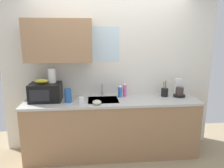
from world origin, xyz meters
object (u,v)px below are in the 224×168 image
at_px(microwave, 46,92).
at_px(small_bowl, 97,102).
at_px(cereal_canister, 68,95).
at_px(coffee_maker, 179,90).
at_px(dish_soap_bottle_pink, 125,90).
at_px(mug_white, 82,100).
at_px(paper_towel_roll, 52,75).
at_px(utensil_crock, 165,92).
at_px(banana_bunch, 41,81).
at_px(dish_soap_bottle_blue, 120,91).

xyz_separation_m(microwave, small_bowl, (0.76, -0.25, -0.10)).
bearing_deg(cereal_canister, coffee_maker, 5.16).
height_order(dish_soap_bottle_pink, mug_white, dish_soap_bottle_pink).
bearing_deg(coffee_maker, paper_towel_roll, -179.76).
bearing_deg(paper_towel_roll, utensil_crock, 0.64).
distance_m(microwave, cereal_canister, 0.36).
relative_size(banana_bunch, dish_soap_bottle_blue, 0.99).
bearing_deg(mug_white, paper_towel_roll, 151.38).
bearing_deg(paper_towel_roll, dish_soap_bottle_pink, 4.20).
bearing_deg(dish_soap_bottle_blue, coffee_maker, -2.13).
bearing_deg(dish_soap_bottle_pink, coffee_maker, -4.83).
distance_m(microwave, paper_towel_roll, 0.27).
bearing_deg(microwave, dish_soap_bottle_pink, 6.26).
xyz_separation_m(coffee_maker, dish_soap_bottle_pink, (-0.87, 0.07, 0.00)).
distance_m(paper_towel_roll, cereal_canister, 0.40).
relative_size(paper_towel_roll, cereal_canister, 1.08).
bearing_deg(microwave, cereal_canister, -16.13).
xyz_separation_m(dish_soap_bottle_pink, cereal_canister, (-0.88, -0.23, -0.00)).
xyz_separation_m(microwave, paper_towel_roll, (0.10, 0.05, 0.24)).
relative_size(paper_towel_roll, dish_soap_bottle_pink, 0.98).
height_order(microwave, paper_towel_roll, paper_towel_roll).
bearing_deg(small_bowl, dish_soap_bottle_blue, 42.13).
relative_size(banana_bunch, utensil_crock, 0.76).
bearing_deg(paper_towel_roll, microwave, -152.83).
bearing_deg(mug_white, small_bowl, -15.26).
xyz_separation_m(paper_towel_roll, cereal_canister, (0.24, -0.15, -0.28)).
distance_m(microwave, dish_soap_bottle_pink, 1.23).
distance_m(dish_soap_bottle_pink, utensil_crock, 0.65).
bearing_deg(banana_bunch, cereal_canister, -14.38).
relative_size(dish_soap_bottle_blue, dish_soap_bottle_pink, 0.90).
bearing_deg(banana_bunch, coffee_maker, 1.56).
relative_size(coffee_maker, small_bowl, 2.15).
bearing_deg(cereal_canister, mug_white, -24.24).
height_order(banana_bunch, cereal_canister, banana_bunch).
bearing_deg(microwave, mug_white, -19.23).
distance_m(dish_soap_bottle_blue, cereal_canister, 0.82).
distance_m(banana_bunch, mug_white, 0.67).
bearing_deg(small_bowl, utensil_crock, 16.18).
bearing_deg(paper_towel_roll, cereal_canister, -32.01).
bearing_deg(dish_soap_bottle_pink, utensil_crock, -5.53).
bearing_deg(utensil_crock, paper_towel_roll, -179.36).
xyz_separation_m(coffee_maker, utensil_crock, (-0.23, 0.01, -0.04)).
height_order(cereal_canister, utensil_crock, utensil_crock).
xyz_separation_m(paper_towel_roll, coffee_maker, (1.99, 0.01, -0.28)).
xyz_separation_m(cereal_canister, utensil_crock, (1.52, 0.17, -0.03)).
bearing_deg(coffee_maker, dish_soap_bottle_pink, 175.17).
xyz_separation_m(utensil_crock, small_bowl, (-1.10, -0.32, -0.04)).
height_order(paper_towel_roll, utensil_crock, paper_towel_roll).
distance_m(dish_soap_bottle_blue, utensil_crock, 0.72).
height_order(microwave, cereal_canister, microwave).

